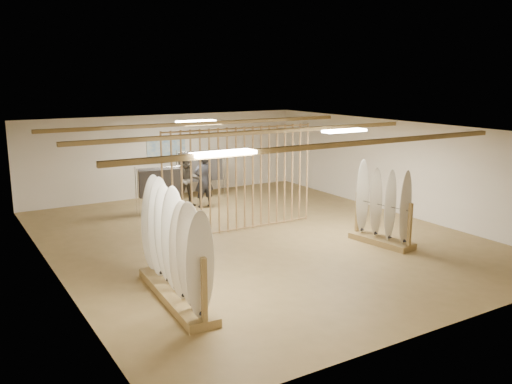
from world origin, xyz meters
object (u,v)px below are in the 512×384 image
rack_left (175,262)px  shopper_b (188,177)px  clothing_rack_a (159,183)px  rack_right (382,218)px  shopper_a (204,177)px  clothing_rack_b (201,167)px

rack_left → shopper_b: bearing=67.7°
clothing_rack_a → rack_right: bearing=-51.7°
clothing_rack_a → shopper_a: bearing=5.3°
clothing_rack_b → shopper_b: 1.27m
clothing_rack_a → shopper_b: 1.15m
rack_left → rack_right: 5.74m
rack_right → clothing_rack_b: 7.23m
rack_left → clothing_rack_a: bearing=74.9°
clothing_rack_a → rack_left: bearing=-102.1°
shopper_a → clothing_rack_b: bearing=-107.4°
rack_left → clothing_rack_b: 8.62m
clothing_rack_b → shopper_a: 1.38m
rack_left → shopper_a: size_ratio=1.54×
rack_right → shopper_b: 6.61m
clothing_rack_a → clothing_rack_b: 2.34m
rack_right → shopper_a: size_ratio=1.00×
clothing_rack_b → shopper_b: (-0.88, -0.92, -0.12)m
rack_left → shopper_a: rack_left is taller
clothing_rack_b → shopper_b: size_ratio=0.86×
clothing_rack_b → shopper_a: (-0.50, -1.28, -0.10)m
shopper_b → rack_left: bearing=-98.9°
clothing_rack_a → shopper_a: shopper_a is taller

